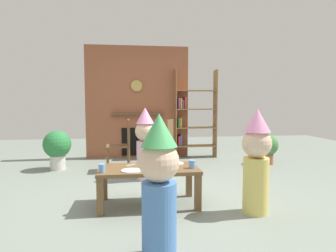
{
  "coord_description": "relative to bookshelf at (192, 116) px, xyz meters",
  "views": [
    {
      "loc": [
        -0.39,
        -3.74,
        1.2
      ],
      "look_at": [
        0.15,
        0.4,
        0.86
      ],
      "focal_mm": 30.85,
      "sensor_mm": 36.0,
      "label": 1
    }
  ],
  "objects": [
    {
      "name": "ground_plane",
      "position": [
        -0.94,
        -2.4,
        -0.9
      ],
      "size": [
        12.0,
        12.0,
        0.0
      ],
      "primitive_type": "plane",
      "color": "gray"
    },
    {
      "name": "brick_fireplace_feature",
      "position": [
        -1.18,
        0.2,
        0.29
      ],
      "size": [
        2.2,
        0.28,
        2.4
      ],
      "color": "#935138",
      "rests_on": "ground_plane"
    },
    {
      "name": "bookshelf",
      "position": [
        0.0,
        0.0,
        0.0
      ],
      "size": [
        0.9,
        0.28,
        1.9
      ],
      "color": "olive",
      "rests_on": "ground_plane"
    },
    {
      "name": "coffee_table",
      "position": [
        -1.13,
        -2.84,
        -0.52
      ],
      "size": [
        1.15,
        0.59,
        0.45
      ],
      "color": "brown",
      "rests_on": "ground_plane"
    },
    {
      "name": "paper_cup_near_left",
      "position": [
        -0.97,
        -2.93,
        -0.4
      ],
      "size": [
        0.06,
        0.06,
        0.1
      ],
      "primitive_type": "cylinder",
      "color": "#8CD18C",
      "rests_on": "coffee_table"
    },
    {
      "name": "paper_cup_near_right",
      "position": [
        -0.64,
        -2.94,
        -0.41
      ],
      "size": [
        0.08,
        0.08,
        0.09
      ],
      "primitive_type": "cylinder",
      "color": "#669EE0",
      "rests_on": "coffee_table"
    },
    {
      "name": "paper_cup_center",
      "position": [
        -1.65,
        -3.01,
        -0.41
      ],
      "size": [
        0.07,
        0.07,
        0.09
      ],
      "primitive_type": "cylinder",
      "color": "#669EE0",
      "rests_on": "coffee_table"
    },
    {
      "name": "paper_plate_front",
      "position": [
        -0.78,
        -2.68,
        -0.45
      ],
      "size": [
        0.18,
        0.18,
        0.01
      ],
      "primitive_type": "cylinder",
      "color": "white",
      "rests_on": "coffee_table"
    },
    {
      "name": "paper_plate_rear",
      "position": [
        -1.33,
        -2.99,
        -0.45
      ],
      "size": [
        0.22,
        0.22,
        0.01
      ],
      "primitive_type": "cylinder",
      "color": "white",
      "rests_on": "coffee_table"
    },
    {
      "name": "birthday_cake_slice",
      "position": [
        -0.87,
        -2.93,
        -0.41
      ],
      "size": [
        0.1,
        0.1,
        0.09
      ],
      "primitive_type": "cone",
      "color": "#EAC68C",
      "rests_on": "coffee_table"
    },
    {
      "name": "table_fork",
      "position": [
        -1.34,
        -2.69,
        -0.45
      ],
      "size": [
        0.12,
        0.12,
        0.01
      ],
      "primitive_type": "cube",
      "rotation": [
        0.0,
        0.0,
        0.81
      ],
      "color": "silver",
      "rests_on": "coffee_table"
    },
    {
      "name": "child_with_cone_hat",
      "position": [
        -1.12,
        -4.01,
        -0.31
      ],
      "size": [
        0.31,
        0.31,
        1.12
      ],
      "rotation": [
        0.0,
        0.0,
        1.58
      ],
      "color": "#4C7FC6",
      "rests_on": "ground_plane"
    },
    {
      "name": "child_in_pink",
      "position": [
        0.0,
        -3.23,
        -0.3
      ],
      "size": [
        0.31,
        0.31,
        1.14
      ],
      "rotation": [
        0.0,
        0.0,
        2.81
      ],
      "color": "#E0CC66",
      "rests_on": "ground_plane"
    },
    {
      "name": "child_by_the_chairs",
      "position": [
        -1.11,
        -1.7,
        -0.31
      ],
      "size": [
        0.31,
        0.31,
        1.12
      ],
      "rotation": [
        0.0,
        0.0,
        -1.59
      ],
      "color": "#EAB2C6",
      "rests_on": "ground_plane"
    },
    {
      "name": "dining_chair_left",
      "position": [
        -1.46,
        -1.08,
        -0.39
      ],
      "size": [
        0.42,
        0.42,
        0.9
      ],
      "rotation": [
        0.0,
        0.0,
        3.2
      ],
      "color": "brown",
      "rests_on": "ground_plane"
    },
    {
      "name": "dining_chair_middle",
      "position": [
        -0.74,
        -1.14,
        -0.39
      ],
      "size": [
        0.52,
        0.52,
        0.9
      ],
      "rotation": [
        0.0,
        0.0,
        2.75
      ],
      "color": "brown",
      "rests_on": "ground_plane"
    },
    {
      "name": "potted_plant_tall",
      "position": [
        1.29,
        -0.89,
        -0.56
      ],
      "size": [
        0.41,
        0.41,
        0.58
      ],
      "color": "#9E5B42",
      "rests_on": "ground_plane"
    },
    {
      "name": "potted_plant_short",
      "position": [
        -2.63,
        -0.84,
        -0.49
      ],
      "size": [
        0.49,
        0.49,
        0.7
      ],
      "color": "beige",
      "rests_on": "ground_plane"
    }
  ]
}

